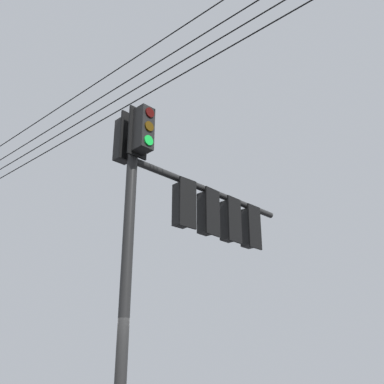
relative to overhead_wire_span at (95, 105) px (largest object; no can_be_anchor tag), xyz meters
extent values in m
cylinder|color=black|center=(-0.96, -0.95, -4.27)|extent=(0.20, 0.20, 5.94)
cylinder|color=black|center=(0.50, -2.61, -1.81)|extent=(3.03, 3.41, 0.14)
cube|color=black|center=(-0.74, -0.76, -1.26)|extent=(0.42, 0.42, 0.90)
cube|color=black|center=(-0.87, -0.87, -1.26)|extent=(0.32, 0.36, 1.04)
cylinder|color=#360503|center=(-0.62, -0.65, -0.96)|extent=(0.15, 0.17, 0.20)
cylinder|color=#3C2703|center=(-0.62, -0.65, -1.26)|extent=(0.15, 0.17, 0.20)
cylinder|color=green|center=(-0.62, -0.65, -1.56)|extent=(0.15, 0.17, 0.20)
cube|color=black|center=(-1.19, -1.15, -1.26)|extent=(0.42, 0.42, 0.90)
cube|color=black|center=(-1.06, -1.04, -1.26)|extent=(0.32, 0.36, 1.04)
cylinder|color=#360503|center=(-1.31, -1.26, -0.96)|extent=(0.15, 0.17, 0.20)
cylinder|color=#3C2703|center=(-1.31, -1.26, -1.26)|extent=(0.15, 0.17, 0.20)
cylinder|color=green|center=(-1.31, -1.26, -1.56)|extent=(0.15, 0.17, 0.20)
cube|color=black|center=(-0.09, -1.95, -2.36)|extent=(0.42, 0.42, 0.90)
cube|color=black|center=(-0.22, -2.06, -2.36)|extent=(0.31, 0.37, 1.04)
cylinder|color=#360503|center=(0.04, -1.85, -2.06)|extent=(0.15, 0.17, 0.20)
cylinder|color=#3C2703|center=(0.04, -1.85, -2.36)|extent=(0.15, 0.17, 0.20)
cylinder|color=green|center=(0.04, -1.85, -2.66)|extent=(0.15, 0.17, 0.20)
cube|color=black|center=(0.39, -2.49, -2.36)|extent=(0.42, 0.42, 0.90)
cube|color=black|center=(0.27, -2.61, -2.36)|extent=(0.33, 0.34, 1.04)
cylinder|color=#360503|center=(0.51, -2.38, -2.06)|extent=(0.16, 0.16, 0.20)
cylinder|color=#3C2703|center=(0.51, -2.38, -2.36)|extent=(0.16, 0.16, 0.20)
cylinder|color=green|center=(0.51, -2.38, -2.66)|extent=(0.16, 0.16, 0.20)
cube|color=black|center=(0.87, -3.04, -2.36)|extent=(0.42, 0.42, 0.90)
cube|color=black|center=(0.75, -3.15, -2.36)|extent=(0.33, 0.35, 1.04)
cylinder|color=#360503|center=(0.99, -2.92, -2.06)|extent=(0.16, 0.17, 0.20)
cylinder|color=#3C2703|center=(0.99, -2.92, -2.36)|extent=(0.16, 0.17, 0.20)
cylinder|color=green|center=(0.99, -2.92, -2.66)|extent=(0.16, 0.17, 0.20)
cube|color=black|center=(1.35, -3.58, -2.36)|extent=(0.42, 0.42, 0.90)
cube|color=black|center=(1.22, -3.69, -2.36)|extent=(0.32, 0.36, 1.04)
cylinder|color=#360503|center=(1.48, -3.47, -2.06)|extent=(0.15, 0.17, 0.20)
cylinder|color=#3C2703|center=(1.48, -3.47, -2.36)|extent=(0.15, 0.17, 0.20)
cylinder|color=green|center=(1.48, -3.47, -2.66)|extent=(0.15, 0.17, 0.20)
cylinder|color=black|center=(0.00, 0.00, -0.51)|extent=(21.22, 21.02, 0.53)
cylinder|color=black|center=(0.00, 0.00, -0.21)|extent=(21.22, 21.02, 0.53)
cylinder|color=black|center=(0.00, 0.00, 0.11)|extent=(21.22, 21.02, 0.53)
cylinder|color=black|center=(0.00, 0.00, 0.61)|extent=(21.22, 21.02, 0.53)
camera|label=1|loc=(-9.03, -1.57, -5.76)|focal=43.93mm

